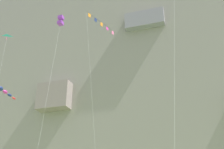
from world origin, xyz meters
TOP-DOWN VIEW (x-y plane):
  - cliff_face at (0.01, 60.54)m, footprint 180.00×23.85m
  - kite_banner_high_right at (-3.17, 24.47)m, footprint 3.22×7.44m
  - kite_box_mid_left at (-4.78, 14.17)m, footprint 0.63×3.29m
  - kite_delta_far_left at (-14.88, 16.95)m, footprint 2.20×2.18m
  - kite_windsock_near_cliff at (-17.73, 22.11)m, footprint 2.91×5.70m

SIDE VIEW (x-z plane):
  - kite_windsock_near_cliff at x=-17.73m, z-range 9.47..29.31m
  - kite_box_mid_left at x=-4.78m, z-range 11.58..36.34m
  - kite_delta_far_left at x=-14.88m, z-range 11.42..37.15m
  - kite_banner_high_right at x=-3.17m, z-range 13.94..44.94m
  - cliff_face at x=0.01m, z-range -0.03..77.10m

